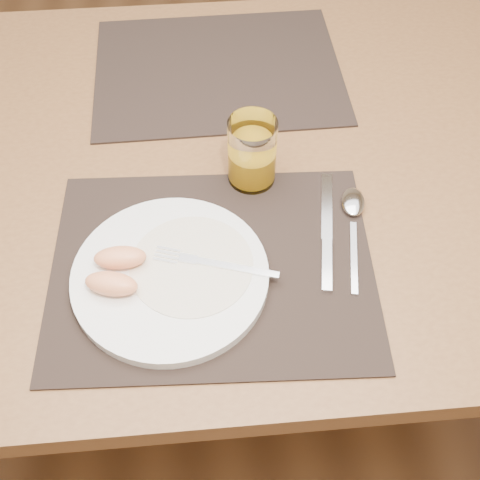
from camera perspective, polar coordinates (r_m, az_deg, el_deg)
The scene contains 11 objects.
ground at distance 1.61m, azimuth -1.67°, elevation -11.35°, with size 5.00×5.00×0.00m, color brown.
table at distance 1.05m, azimuth -2.52°, elevation 4.73°, with size 1.40×0.90×0.75m.
placemat_near at distance 0.85m, azimuth -2.63°, elevation -2.53°, with size 0.45×0.35×0.00m, color black.
placemat_far at distance 1.15m, azimuth -2.09°, elevation 15.80°, with size 0.45×0.35×0.00m, color black.
plate at distance 0.83m, azimuth -6.62°, elevation -3.40°, with size 0.27×0.27×0.02m, color white.
plate_dressing at distance 0.83m, azimuth -4.62°, elevation -2.35°, with size 0.17×0.17×0.00m.
fork at distance 0.83m, azimuth -3.33°, elevation -2.11°, with size 0.17×0.07×0.00m.
knife at distance 0.88m, azimuth 8.23°, elevation 0.10°, with size 0.05×0.22×0.01m.
spoon at distance 0.91m, azimuth 10.68°, elevation 2.84°, with size 0.06×0.19×0.01m.
juice_glass at distance 0.91m, azimuth 1.15°, elevation 8.07°, with size 0.07×0.07×0.11m.
grapefruit_wedges at distance 0.82m, azimuth -11.70°, elevation -2.84°, with size 0.09×0.08×0.03m.
Camera 1 is at (-0.01, -0.70, 1.45)m, focal length 45.00 mm.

